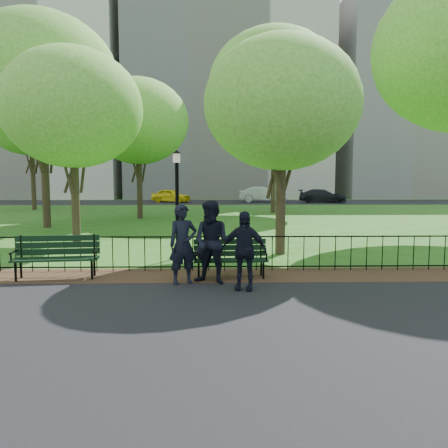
{
  "coord_description": "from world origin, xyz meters",
  "views": [
    {
      "loc": [
        0.35,
        -8.82,
        2.31
      ],
      "look_at": [
        0.57,
        1.5,
        1.25
      ],
      "focal_mm": 35.0,
      "sensor_mm": 36.0,
      "label": 1
    }
  ],
  "objects_px": {
    "tree_far_c": "(138,121)",
    "person_mid": "(213,242)",
    "tree_far_e": "(274,86)",
    "sedan_silver": "(263,194)",
    "park_bench_main": "(221,253)",
    "person_left": "(183,244)",
    "sedan_dark": "(322,196)",
    "lamppost": "(177,200)",
    "taxi": "(171,196)",
    "tree_near_w": "(72,108)",
    "tree_near_e": "(282,104)",
    "tree_mid_w": "(41,79)",
    "tree_far_w": "(30,112)",
    "park_bench_left_a": "(57,252)",
    "person_right": "(244,251)"
  },
  "relations": [
    {
      "from": "taxi",
      "to": "tree_far_w",
      "type": "bearing_deg",
      "value": 161.44
    },
    {
      "from": "lamppost",
      "to": "tree_near_w",
      "type": "bearing_deg",
      "value": 140.22
    },
    {
      "from": "tree_far_c",
      "to": "taxi",
      "type": "xyz_separation_m",
      "value": [
        0.08,
        17.63,
        -4.96
      ]
    },
    {
      "from": "person_left",
      "to": "sedan_silver",
      "type": "relative_size",
      "value": 0.37
    },
    {
      "from": "tree_far_c",
      "to": "park_bench_main",
      "type": "bearing_deg",
      "value": -73.94
    },
    {
      "from": "tree_far_w",
      "to": "tree_far_e",
      "type": "bearing_deg",
      "value": -11.15
    },
    {
      "from": "taxi",
      "to": "park_bench_left_a",
      "type": "bearing_deg",
      "value": -154.25
    },
    {
      "from": "person_left",
      "to": "person_right",
      "type": "bearing_deg",
      "value": -43.53
    },
    {
      "from": "park_bench_main",
      "to": "person_left",
      "type": "bearing_deg",
      "value": -148.9
    },
    {
      "from": "tree_far_e",
      "to": "tree_far_w",
      "type": "height_order",
      "value": "tree_far_e"
    },
    {
      "from": "park_bench_left_a",
      "to": "taxi",
      "type": "xyz_separation_m",
      "value": [
        -0.65,
        33.35,
        0.06
      ]
    },
    {
      "from": "tree_far_w",
      "to": "person_right",
      "type": "bearing_deg",
      "value": -59.7
    },
    {
      "from": "park_bench_left_a",
      "to": "person_mid",
      "type": "height_order",
      "value": "person_mid"
    },
    {
      "from": "tree_mid_w",
      "to": "sedan_silver",
      "type": "relative_size",
      "value": 2.1
    },
    {
      "from": "park_bench_left_a",
      "to": "person_mid",
      "type": "xyz_separation_m",
      "value": [
        3.64,
        -0.62,
        0.31
      ]
    },
    {
      "from": "sedan_silver",
      "to": "sedan_dark",
      "type": "height_order",
      "value": "sedan_silver"
    },
    {
      "from": "park_bench_left_a",
      "to": "person_mid",
      "type": "distance_m",
      "value": 3.7
    },
    {
      "from": "person_left",
      "to": "sedan_dark",
      "type": "xyz_separation_m",
      "value": [
        11.3,
        33.14,
        -0.22
      ]
    },
    {
      "from": "tree_mid_w",
      "to": "tree_far_c",
      "type": "bearing_deg",
      "value": 53.28
    },
    {
      "from": "lamppost",
      "to": "tree_far_e",
      "type": "xyz_separation_m",
      "value": [
        5.11,
        17.33,
        6.85
      ]
    },
    {
      "from": "park_bench_left_a",
      "to": "person_mid",
      "type": "bearing_deg",
      "value": -16.45
    },
    {
      "from": "lamppost",
      "to": "sedan_silver",
      "type": "xyz_separation_m",
      "value": [
        5.92,
        31.02,
        -0.92
      ]
    },
    {
      "from": "tree_near_e",
      "to": "taxi",
      "type": "distance_m",
      "value": 31.03
    },
    {
      "from": "person_left",
      "to": "taxi",
      "type": "relative_size",
      "value": 0.44
    },
    {
      "from": "sedan_dark",
      "to": "tree_mid_w",
      "type": "bearing_deg",
      "value": 155.5
    },
    {
      "from": "park_bench_left_a",
      "to": "sedan_dark",
      "type": "height_order",
      "value": "sedan_dark"
    },
    {
      "from": "person_left",
      "to": "person_mid",
      "type": "xyz_separation_m",
      "value": [
        0.65,
        0.01,
        0.04
      ]
    },
    {
      "from": "tree_near_w",
      "to": "tree_near_e",
      "type": "xyz_separation_m",
      "value": [
        7.08,
        -2.58,
        -0.26
      ]
    },
    {
      "from": "tree_near_e",
      "to": "sedan_dark",
      "type": "bearing_deg",
      "value": 73.69
    },
    {
      "from": "park_bench_left_a",
      "to": "sedan_dark",
      "type": "bearing_deg",
      "value": 59.54
    },
    {
      "from": "tree_far_e",
      "to": "sedan_silver",
      "type": "xyz_separation_m",
      "value": [
        0.81,
        13.69,
        -7.77
      ]
    },
    {
      "from": "tree_near_w",
      "to": "tree_mid_w",
      "type": "xyz_separation_m",
      "value": [
        -2.99,
        5.05,
        2.1
      ]
    },
    {
      "from": "tree_far_e",
      "to": "tree_mid_w",
      "type": "bearing_deg",
      "value": -143.34
    },
    {
      "from": "tree_far_w",
      "to": "person_mid",
      "type": "height_order",
      "value": "tree_far_w"
    },
    {
      "from": "taxi",
      "to": "tree_near_e",
      "type": "bearing_deg",
      "value": -143.44
    },
    {
      "from": "park_bench_main",
      "to": "tree_far_w",
      "type": "height_order",
      "value": "tree_far_w"
    },
    {
      "from": "person_mid",
      "to": "tree_far_e",
      "type": "bearing_deg",
      "value": 100.1
    },
    {
      "from": "tree_far_e",
      "to": "person_right",
      "type": "relative_size",
      "value": 7.48
    },
    {
      "from": "park_bench_main",
      "to": "person_mid",
      "type": "height_order",
      "value": "person_mid"
    },
    {
      "from": "person_right",
      "to": "sedan_dark",
      "type": "xyz_separation_m",
      "value": [
        10.0,
        33.68,
        -0.16
      ]
    },
    {
      "from": "tree_near_w",
      "to": "tree_near_e",
      "type": "bearing_deg",
      "value": -20.05
    },
    {
      "from": "tree_far_e",
      "to": "person_mid",
      "type": "height_order",
      "value": "tree_far_e"
    },
    {
      "from": "park_bench_left_a",
      "to": "tree_far_c",
      "type": "xyz_separation_m",
      "value": [
        -0.73,
        15.73,
        5.03
      ]
    },
    {
      "from": "taxi",
      "to": "tree_mid_w",
      "type": "bearing_deg",
      "value": -164.71
    },
    {
      "from": "person_mid",
      "to": "sedan_silver",
      "type": "xyz_separation_m",
      "value": [
        4.88,
        34.16,
        -0.14
      ]
    },
    {
      "from": "tree_far_e",
      "to": "sedan_silver",
      "type": "bearing_deg",
      "value": 86.63
    },
    {
      "from": "tree_far_c",
      "to": "person_mid",
      "type": "height_order",
      "value": "tree_far_c"
    },
    {
      "from": "park_bench_main",
      "to": "person_left",
      "type": "height_order",
      "value": "person_left"
    },
    {
      "from": "tree_mid_w",
      "to": "person_left",
      "type": "relative_size",
      "value": 5.67
    },
    {
      "from": "lamppost",
      "to": "taxi",
      "type": "height_order",
      "value": "lamppost"
    }
  ]
}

